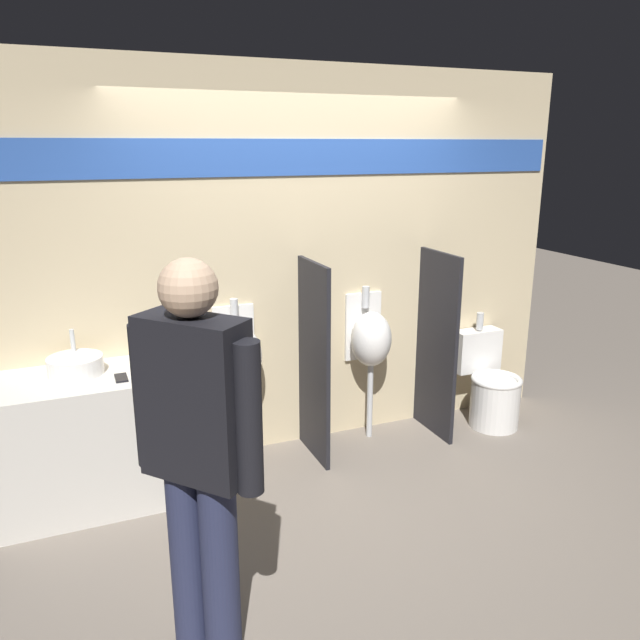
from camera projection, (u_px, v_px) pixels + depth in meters
name	position (u px, v px, depth m)	size (l,w,h in m)	color
ground_plane	(330.00, 474.00, 4.26)	(16.00, 16.00, 0.00)	#70665B
display_wall	(297.00, 262.00, 4.42)	(4.23, 0.07, 2.70)	beige
sink_counter	(75.00, 443.00, 3.80)	(0.97, 0.61, 0.83)	silver
sink_basin	(75.00, 365.00, 3.74)	(0.33, 0.33, 0.25)	white
cell_phone	(121.00, 378.00, 3.69)	(0.07, 0.14, 0.01)	black
divider_near_counter	(314.00, 362.00, 4.35)	(0.03, 0.52, 1.42)	black
divider_mid	(436.00, 345.00, 4.71)	(0.03, 0.52, 1.42)	black
urinal_near_counter	(239.00, 356.00, 4.25)	(0.31, 0.30, 1.16)	silver
urinal_far	(370.00, 339.00, 4.62)	(0.31, 0.30, 1.16)	silver
toilet	(490.00, 387.00, 4.98)	(0.40, 0.56, 0.87)	white
person_in_vest	(198.00, 449.00, 2.54)	(0.44, 0.49, 1.76)	#282D4C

